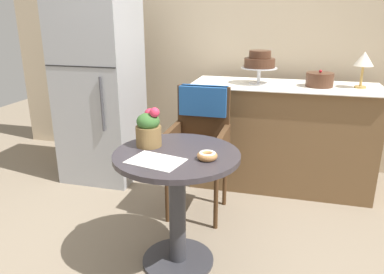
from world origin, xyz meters
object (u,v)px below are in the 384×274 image
Objects in this scene: flower_vase at (149,128)px; tiered_cake_stand at (260,62)px; refrigerator at (100,86)px; cafe_table at (177,187)px; table_lamp at (364,60)px; round_layer_cake at (320,80)px; wicker_chair at (201,130)px; donut_front at (207,155)px.

flower_vase is 0.79× the size of tiered_cake_stand.
cafe_table is at bearing -46.33° from refrigerator.
round_layer_cake is at bearing -175.69° from table_lamp.
flower_vase is at bearing -50.15° from refrigerator.
donut_front is (0.22, -0.76, 0.10)m from wicker_chair.
round_layer_cake is (0.49, -0.00, -0.12)m from tiered_cake_stand.
table_lamp reaches higher than wicker_chair.
refrigerator reaches higher than flower_vase.
cafe_table is at bearing -130.65° from table_lamp.
round_layer_cake is 0.35m from table_lamp.
table_lamp reaches higher than donut_front.
donut_front is 0.39× the size of table_lamp.
refrigerator reaches higher than round_layer_cake.
donut_front is at bearing -17.92° from flower_vase.
tiered_cake_stand is (0.14, 1.35, 0.34)m from donut_front.
round_layer_cake reaches higher than flower_vase.
flower_vase is (-0.38, 0.12, 0.08)m from donut_front.
cafe_table is 1.60m from round_layer_cake.
flower_vase is (-0.16, -0.63, 0.19)m from wicker_chair.
round_layer_cake reaches higher than donut_front.
donut_front is at bearing -124.61° from table_lamp.
table_lamp is at bearing 4.31° from round_layer_cake.
tiered_cake_stand is (0.52, 1.23, 0.25)m from flower_vase.
tiered_cake_stand reaches higher than cafe_table.
donut_front is at bearing -15.18° from cafe_table.
donut_front is 0.06× the size of refrigerator.
round_layer_cake is (0.85, 0.59, 0.32)m from wicker_chair.
donut_front is at bearing -73.76° from wicker_chair.
round_layer_cake is at bearing 50.48° from flower_vase.
tiered_cake_stand is (0.33, 1.30, 0.57)m from cafe_table.
wicker_chair is at bearing -152.18° from table_lamp.
round_layer_cake reaches higher than cafe_table.
wicker_chair is 0.56× the size of refrigerator.
wicker_chair is at bearing 92.44° from cafe_table.
refrigerator is (-1.05, 1.10, 0.34)m from cafe_table.
flower_vase is 1.84m from table_lamp.
cafe_table is at bearing -122.26° from round_layer_cake.
tiered_cake_stand is 1.41m from refrigerator.
round_layer_cake is at bearing -0.43° from tiered_cake_stand.
refrigerator is (-0.86, 1.03, 0.02)m from flower_vase.
donut_front is at bearing -95.97° from tiered_cake_stand.
cafe_table is at bearing -87.36° from wicker_chair.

